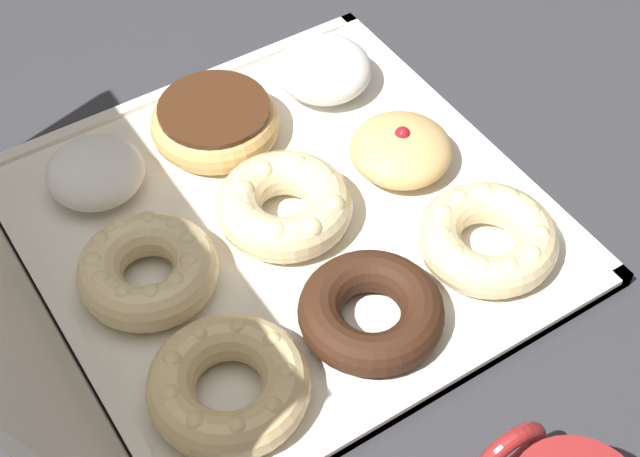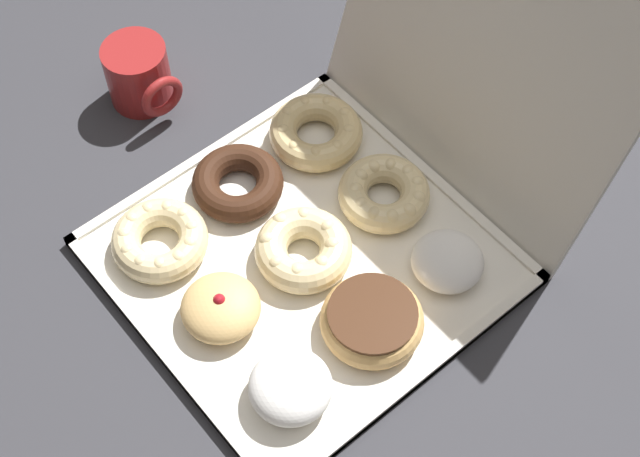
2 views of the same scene
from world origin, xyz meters
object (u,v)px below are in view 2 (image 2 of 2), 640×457
(jelly_filled_donut_1, at_px, (221,308))
(coffee_mug, at_px, (140,74))
(powdered_filled_donut_2, at_px, (290,387))
(cruller_donut_6, at_px, (316,132))
(powdered_filled_donut_8, at_px, (447,261))
(donut_box, at_px, (304,260))
(cruller_donut_4, at_px, (301,248))
(chocolate_frosted_donut_5, at_px, (375,317))
(cruller_donut_0, at_px, (160,240))
(chocolate_cake_ring_donut_3, at_px, (236,184))
(cruller_donut_7, at_px, (386,195))

(jelly_filled_donut_1, relative_size, coffee_mug, 0.87)
(powdered_filled_donut_2, xyz_separation_m, cruller_donut_6, (-0.25, 0.24, -0.00))
(cruller_donut_6, relative_size, powdered_filled_donut_8, 1.41)
(powdered_filled_donut_8, bearing_deg, coffee_mug, -165.78)
(donut_box, xyz_separation_m, coffee_mug, (-0.33, 0.00, 0.04))
(cruller_donut_4, distance_m, powdered_filled_donut_8, 0.17)
(chocolate_frosted_donut_5, bearing_deg, cruller_donut_4, -177.12)
(cruller_donut_4, xyz_separation_m, powdered_filled_donut_8, (0.12, 0.12, 0.00))
(cruller_donut_0, height_order, powdered_filled_donut_8, powdered_filled_donut_8)
(cruller_donut_4, bearing_deg, powdered_filled_donut_8, 43.84)
(chocolate_cake_ring_donut_3, bearing_deg, donut_box, 1.05)
(coffee_mug, bearing_deg, jelly_filled_donut_1, -19.81)
(cruller_donut_4, xyz_separation_m, chocolate_frosted_donut_5, (0.12, 0.01, -0.00))
(cruller_donut_0, distance_m, chocolate_cake_ring_donut_3, 0.12)
(donut_box, height_order, jelly_filled_donut_1, jelly_filled_donut_1)
(jelly_filled_donut_1, relative_size, cruller_donut_7, 0.80)
(jelly_filled_donut_1, relative_size, powdered_filled_donut_2, 1.00)
(donut_box, relative_size, powdered_filled_donut_8, 4.83)
(donut_box, relative_size, jelly_filled_donut_1, 4.51)
(powdered_filled_donut_8, relative_size, coffee_mug, 0.81)
(cruller_donut_0, distance_m, coffee_mug, 0.25)
(cruller_donut_6, xyz_separation_m, cruller_donut_7, (0.13, 0.00, 0.00))
(powdered_filled_donut_2, bearing_deg, coffee_mug, 165.19)
(powdered_filled_donut_2, xyz_separation_m, cruller_donut_7, (-0.12, 0.24, -0.00))
(chocolate_cake_ring_donut_3, xyz_separation_m, cruller_donut_7, (0.13, 0.13, 0.00))
(jelly_filled_donut_1, relative_size, chocolate_frosted_donut_5, 0.77)
(powdered_filled_donut_2, xyz_separation_m, powdered_filled_donut_8, (-0.01, 0.23, -0.00))
(cruller_donut_4, bearing_deg, cruller_donut_6, 134.33)
(jelly_filled_donut_1, bearing_deg, chocolate_frosted_donut_5, 46.37)
(chocolate_cake_ring_donut_3, bearing_deg, cruller_donut_7, 44.40)
(powdered_filled_donut_2, bearing_deg, cruller_donut_7, 116.14)
(chocolate_frosted_donut_5, bearing_deg, powdered_filled_donut_2, -87.80)
(jelly_filled_donut_1, relative_size, chocolate_cake_ring_donut_3, 0.80)
(cruller_donut_0, bearing_deg, chocolate_cake_ring_donut_3, 93.86)
(powdered_filled_donut_2, distance_m, powdered_filled_donut_8, 0.23)
(chocolate_cake_ring_donut_3, bearing_deg, coffee_mug, 178.92)
(cruller_donut_0, bearing_deg, powdered_filled_donut_2, 0.07)
(cruller_donut_6, distance_m, coffee_mug, 0.24)
(chocolate_frosted_donut_5, bearing_deg, cruller_donut_6, 154.26)
(chocolate_cake_ring_donut_3, relative_size, cruller_donut_4, 0.98)
(chocolate_frosted_donut_5, height_order, cruller_donut_6, same)
(cruller_donut_7, relative_size, powdered_filled_donut_8, 1.33)
(coffee_mug, bearing_deg, cruller_donut_6, 30.05)
(cruller_donut_7, distance_m, powdered_filled_donut_8, 0.11)
(cruller_donut_7, bearing_deg, cruller_donut_0, -116.53)
(coffee_mug, bearing_deg, powdered_filled_donut_2, -14.81)
(powdered_filled_donut_8, bearing_deg, cruller_donut_6, 178.51)
(cruller_donut_0, relative_size, powdered_filled_donut_8, 1.36)
(donut_box, bearing_deg, cruller_donut_4, -162.32)
(chocolate_frosted_donut_5, xyz_separation_m, powdered_filled_donut_8, (-0.00, 0.11, 0.00))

